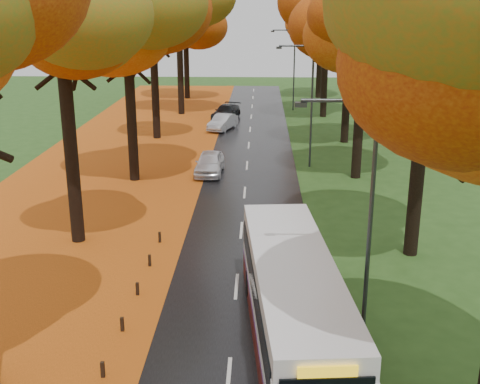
# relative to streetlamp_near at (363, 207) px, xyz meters

# --- Properties ---
(road) EXTENTS (6.50, 90.00, 0.04)m
(road) POSITION_rel_streetlamp_near_xyz_m (-3.95, 17.00, -4.69)
(road) COLOR black
(road) RESTS_ON ground
(centre_line) EXTENTS (0.12, 90.00, 0.01)m
(centre_line) POSITION_rel_streetlamp_near_xyz_m (-3.95, 17.00, -4.67)
(centre_line) COLOR silver
(centre_line) RESTS_ON road
(leaf_verge) EXTENTS (12.00, 90.00, 0.02)m
(leaf_verge) POSITION_rel_streetlamp_near_xyz_m (-12.95, 17.00, -4.70)
(leaf_verge) COLOR #8D3D0C
(leaf_verge) RESTS_ON ground
(leaf_drift) EXTENTS (0.90, 90.00, 0.01)m
(leaf_drift) POSITION_rel_streetlamp_near_xyz_m (-7.00, 17.00, -4.67)
(leaf_drift) COLOR #D45D15
(leaf_drift) RESTS_ON road
(trees_left) EXTENTS (9.20, 74.00, 13.88)m
(trees_left) POSITION_rel_streetlamp_near_xyz_m (-11.13, 19.06, 4.82)
(trees_left) COLOR black
(trees_left) RESTS_ON ground
(trees_right) EXTENTS (9.30, 74.20, 13.96)m
(trees_right) POSITION_rel_streetlamp_near_xyz_m (3.24, 18.91, 4.98)
(trees_right) COLOR black
(trees_right) RESTS_ON ground
(streetlamp_near) EXTENTS (2.45, 0.18, 8.00)m
(streetlamp_near) POSITION_rel_streetlamp_near_xyz_m (0.00, 0.00, 0.00)
(streetlamp_near) COLOR #333538
(streetlamp_near) RESTS_ON ground
(streetlamp_mid) EXTENTS (2.45, 0.18, 8.00)m
(streetlamp_mid) POSITION_rel_streetlamp_near_xyz_m (0.00, 22.00, 0.00)
(streetlamp_mid) COLOR #333538
(streetlamp_mid) RESTS_ON ground
(streetlamp_far) EXTENTS (2.45, 0.18, 8.00)m
(streetlamp_far) POSITION_rel_streetlamp_near_xyz_m (0.00, 44.00, 0.00)
(streetlamp_far) COLOR #333538
(streetlamp_far) RESTS_ON ground
(bus) EXTENTS (3.46, 11.18, 2.90)m
(bus) POSITION_rel_streetlamp_near_xyz_m (-2.00, 0.02, -3.16)
(bus) COLOR #50100C
(bus) RESTS_ON road
(car_white) EXTENTS (1.82, 4.23, 1.42)m
(car_white) POSITION_rel_streetlamp_near_xyz_m (-6.30, 19.93, -3.96)
(car_white) COLOR silver
(car_white) RESTS_ON road
(car_silver) EXTENTS (2.59, 4.23, 1.32)m
(car_silver) POSITION_rel_streetlamp_near_xyz_m (-6.30, 33.77, -4.02)
(car_silver) COLOR #9C9FA3
(car_silver) RESTS_ON road
(car_dark) EXTENTS (2.95, 4.84, 1.31)m
(car_dark) POSITION_rel_streetlamp_near_xyz_m (-6.30, 38.80, -4.02)
(car_dark) COLOR black
(car_dark) RESTS_ON road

